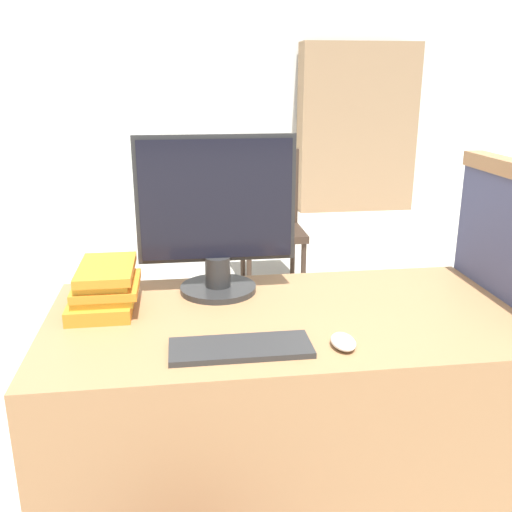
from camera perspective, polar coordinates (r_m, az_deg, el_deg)
wall_back at (r=6.51m, az=-5.32°, el=16.88°), size 12.00×0.06×2.80m
desk at (r=1.94m, az=2.70°, el=-16.35°), size 1.44×0.74×0.77m
carrel_divider at (r=2.08m, az=23.80°, el=-8.27°), size 0.07×0.72×1.21m
monitor at (r=1.87m, az=-3.96°, el=3.84°), size 0.52×0.26×0.52m
keyboard at (r=1.53m, az=-1.55°, el=-9.17°), size 0.38×0.15×0.02m
mouse at (r=1.57m, az=8.72°, el=-8.47°), size 0.06×0.10×0.03m
book_stack at (r=1.83m, az=-14.92°, el=-3.18°), size 0.21×0.29×0.14m
far_chair at (r=4.11m, az=1.44°, el=4.15°), size 0.44×0.44×0.97m
bookshelf_far at (r=6.60m, az=10.04°, el=12.44°), size 1.30×0.32×1.82m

